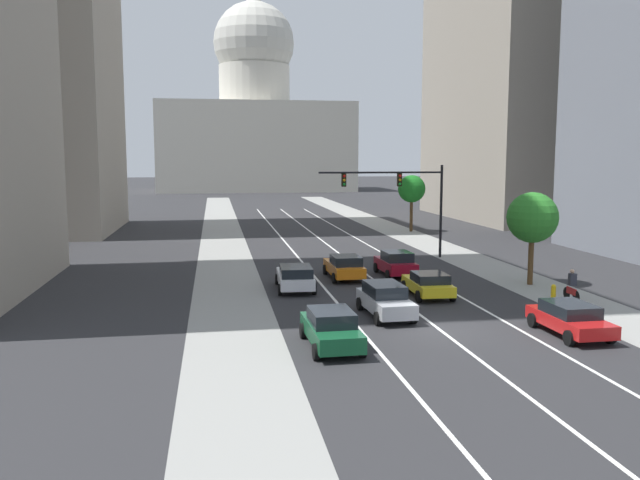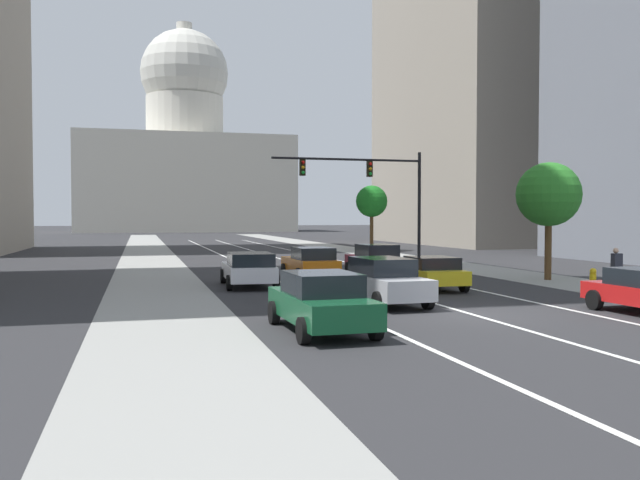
% 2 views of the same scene
% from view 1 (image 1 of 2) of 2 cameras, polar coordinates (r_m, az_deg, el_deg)
% --- Properties ---
extents(ground_plane, '(400.00, 400.00, 0.00)m').
position_cam_1_polar(ground_plane, '(68.18, -0.90, 0.77)').
color(ground_plane, '#2B2B2D').
extents(sidewalk_left, '(4.07, 130.00, 0.01)m').
position_cam_1_polar(sidewalk_left, '(62.53, -8.40, 0.12)').
color(sidewalk_left, gray).
rests_on(sidewalk_left, ground).
extents(sidewalk_right, '(4.07, 130.00, 0.01)m').
position_cam_1_polar(sidewalk_right, '(65.25, 7.55, 0.43)').
color(sidewalk_right, gray).
rests_on(sidewalk_right, ground).
extents(lane_stripe_left, '(0.16, 90.00, 0.01)m').
position_cam_1_polar(lane_stripe_left, '(52.98, -2.29, -1.05)').
color(lane_stripe_left, white).
rests_on(lane_stripe_left, ground).
extents(lane_stripe_center, '(0.16, 90.00, 0.01)m').
position_cam_1_polar(lane_stripe_center, '(53.50, 1.40, -0.97)').
color(lane_stripe_center, white).
rests_on(lane_stripe_center, ground).
extents(lane_stripe_right, '(0.16, 90.00, 0.01)m').
position_cam_1_polar(lane_stripe_right, '(54.23, 5.01, -0.89)').
color(lane_stripe_right, white).
rests_on(lane_stripe_right, ground).
extents(capitol_building, '(43.88, 24.46, 44.31)m').
position_cam_1_polar(capitol_building, '(155.96, -5.66, 10.21)').
color(capitol_building, beige).
rests_on(capitol_building, ground).
extents(car_white, '(2.28, 4.79, 1.47)m').
position_cam_1_polar(car_white, '(37.76, -2.16, -3.19)').
color(car_white, silver).
rests_on(car_white, ground).
extents(car_silver, '(2.08, 4.62, 1.58)m').
position_cam_1_polar(car_silver, '(31.69, 5.66, -5.14)').
color(car_silver, '#B2B5BA').
rests_on(car_silver, ground).
extents(car_yellow, '(2.13, 4.22, 1.36)m').
position_cam_1_polar(car_yellow, '(36.42, 9.36, -3.76)').
color(car_yellow, yellow).
rests_on(car_yellow, ground).
extents(car_crimson, '(2.09, 4.15, 1.61)m').
position_cam_1_polar(car_crimson, '(42.55, 6.59, -2.01)').
color(car_crimson, maroon).
rests_on(car_crimson, ground).
extents(car_orange, '(2.08, 4.64, 1.53)m').
position_cam_1_polar(car_orange, '(41.28, 2.12, -2.30)').
color(car_orange, orange).
rests_on(car_orange, ground).
extents(car_red, '(2.10, 4.43, 1.39)m').
position_cam_1_polar(car_red, '(30.25, 20.82, -6.33)').
color(car_red, red).
rests_on(car_red, ground).
extents(car_green, '(2.10, 4.61, 1.54)m').
position_cam_1_polar(car_green, '(26.47, 0.98, -7.63)').
color(car_green, '#14512D').
rests_on(car_green, ground).
extents(traffic_signal_mast, '(9.49, 0.39, 7.01)m').
position_cam_1_polar(traffic_signal_mast, '(49.66, 7.20, 4.22)').
color(traffic_signal_mast, black).
rests_on(traffic_signal_mast, ground).
extents(fire_hydrant, '(0.26, 0.35, 0.91)m').
position_cam_1_polar(fire_hydrant, '(37.01, 19.55, -4.31)').
color(fire_hydrant, yellow).
rests_on(fire_hydrant, ground).
extents(cyclist, '(0.37, 1.70, 1.72)m').
position_cam_1_polar(cyclist, '(37.21, 20.98, -3.70)').
color(cyclist, black).
rests_on(cyclist, ground).
extents(street_tree_mid_right, '(2.81, 2.81, 5.81)m').
position_cam_1_polar(street_tree_mid_right, '(68.18, 7.94, 4.38)').
color(street_tree_mid_right, '#51381E').
rests_on(street_tree_mid_right, ground).
extents(street_tree_far_right, '(3.01, 3.01, 5.54)m').
position_cam_1_polar(street_tree_far_right, '(40.94, 17.91, 1.83)').
color(street_tree_far_right, '#51381E').
rests_on(street_tree_far_right, ground).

